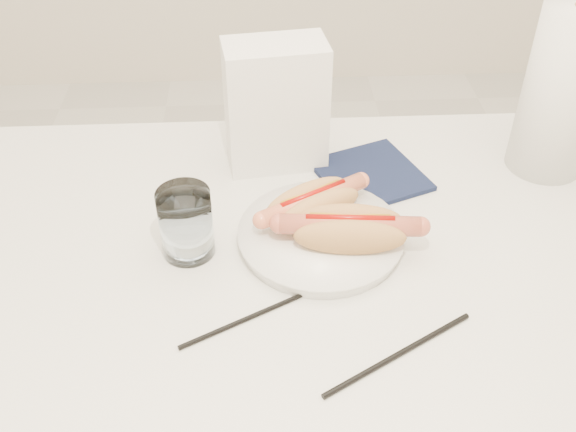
{
  "coord_description": "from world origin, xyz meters",
  "views": [
    {
      "loc": [
        -0.06,
        -0.7,
        1.41
      ],
      "look_at": [
        -0.02,
        0.02,
        0.82
      ],
      "focal_mm": 41.4,
      "sensor_mm": 36.0,
      "label": 1
    }
  ],
  "objects_px": {
    "napkin_box": "(276,106)",
    "water_glass": "(186,223)",
    "hotdog_left": "(313,204)",
    "plate": "(321,238)",
    "table": "(302,290)",
    "hotdog_right": "(349,230)",
    "paper_towel_roll": "(563,92)"
  },
  "relations": [
    {
      "from": "table",
      "to": "napkin_box",
      "type": "relative_size",
      "value": 5.46
    },
    {
      "from": "water_glass",
      "to": "paper_towel_roll",
      "type": "distance_m",
      "value": 0.64
    },
    {
      "from": "water_glass",
      "to": "napkin_box",
      "type": "distance_m",
      "value": 0.27
    },
    {
      "from": "plate",
      "to": "hotdog_left",
      "type": "relative_size",
      "value": 1.4
    },
    {
      "from": "water_glass",
      "to": "table",
      "type": "bearing_deg",
      "value": -11.01
    },
    {
      "from": "hotdog_right",
      "to": "water_glass",
      "type": "xyz_separation_m",
      "value": [
        -0.23,
        0.02,
        0.01
      ]
    },
    {
      "from": "plate",
      "to": "napkin_box",
      "type": "height_order",
      "value": "napkin_box"
    },
    {
      "from": "napkin_box",
      "to": "water_glass",
      "type": "bearing_deg",
      "value": -128.54
    },
    {
      "from": "hotdog_left",
      "to": "napkin_box",
      "type": "xyz_separation_m",
      "value": [
        -0.05,
        0.18,
        0.07
      ]
    },
    {
      "from": "hotdog_left",
      "to": "paper_towel_roll",
      "type": "xyz_separation_m",
      "value": [
        0.41,
        0.14,
        0.1
      ]
    },
    {
      "from": "hotdog_left",
      "to": "water_glass",
      "type": "height_order",
      "value": "water_glass"
    },
    {
      "from": "plate",
      "to": "hotdog_right",
      "type": "bearing_deg",
      "value": -34.0
    },
    {
      "from": "table",
      "to": "water_glass",
      "type": "xyz_separation_m",
      "value": [
        -0.17,
        0.03,
        0.11
      ]
    },
    {
      "from": "napkin_box",
      "to": "plate",
      "type": "bearing_deg",
      "value": -82.75
    },
    {
      "from": "hotdog_left",
      "to": "plate",
      "type": "bearing_deg",
      "value": -106.9
    },
    {
      "from": "hotdog_right",
      "to": "paper_towel_roll",
      "type": "height_order",
      "value": "paper_towel_roll"
    },
    {
      "from": "plate",
      "to": "napkin_box",
      "type": "relative_size",
      "value": 1.09
    },
    {
      "from": "table",
      "to": "paper_towel_roll",
      "type": "xyz_separation_m",
      "value": [
        0.44,
        0.22,
        0.2
      ]
    },
    {
      "from": "plate",
      "to": "paper_towel_roll",
      "type": "height_order",
      "value": "paper_towel_roll"
    },
    {
      "from": "table",
      "to": "hotdog_right",
      "type": "height_order",
      "value": "hotdog_right"
    },
    {
      "from": "plate",
      "to": "water_glass",
      "type": "relative_size",
      "value": 2.23
    },
    {
      "from": "hotdog_right",
      "to": "paper_towel_roll",
      "type": "bearing_deg",
      "value": 34.69
    },
    {
      "from": "plate",
      "to": "hotdog_right",
      "type": "distance_m",
      "value": 0.06
    },
    {
      "from": "plate",
      "to": "paper_towel_roll",
      "type": "relative_size",
      "value": 0.84
    },
    {
      "from": "hotdog_left",
      "to": "paper_towel_roll",
      "type": "distance_m",
      "value": 0.45
    },
    {
      "from": "water_glass",
      "to": "napkin_box",
      "type": "bearing_deg",
      "value": 58.85
    },
    {
      "from": "table",
      "to": "plate",
      "type": "xyz_separation_m",
      "value": [
        0.03,
        0.04,
        0.07
      ]
    },
    {
      "from": "water_glass",
      "to": "paper_towel_roll",
      "type": "bearing_deg",
      "value": 17.78
    },
    {
      "from": "table",
      "to": "napkin_box",
      "type": "height_order",
      "value": "napkin_box"
    },
    {
      "from": "hotdog_right",
      "to": "napkin_box",
      "type": "distance_m",
      "value": 0.27
    },
    {
      "from": "table",
      "to": "plate",
      "type": "bearing_deg",
      "value": 53.25
    },
    {
      "from": "table",
      "to": "napkin_box",
      "type": "bearing_deg",
      "value": 95.97
    }
  ]
}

